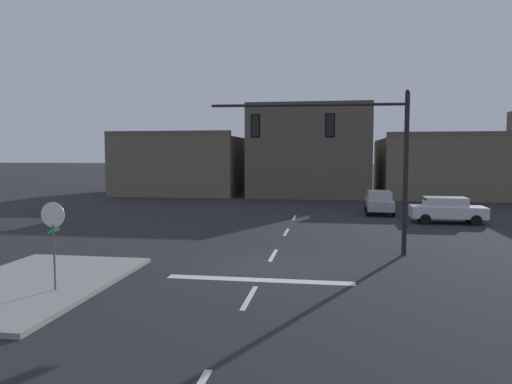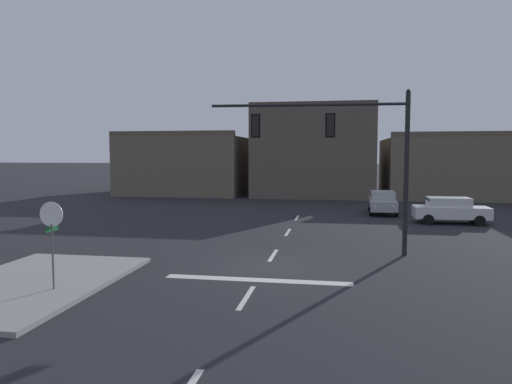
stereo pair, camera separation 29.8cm
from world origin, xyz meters
name	(u,v)px [view 1 (the left image)]	position (x,y,z in m)	size (l,w,h in m)	color
ground_plane	(267,266)	(0.00, 0.00, 0.00)	(400.00, 400.00, 0.00)	#232328
sidewalk_near_corner	(30,285)	(-7.16, -4.00, 0.07)	(5.00, 8.00, 0.15)	gray
stop_bar_paint	(259,280)	(0.00, -2.00, 0.00)	(6.40, 0.50, 0.01)	silver
lane_centreline	(273,255)	(0.00, 2.00, 0.00)	(0.16, 26.40, 0.01)	silver
signal_mast_near_side	(347,143)	(3.04, 2.77, 4.71)	(8.29, 0.62, 6.93)	black
stop_sign	(53,225)	(-5.88, -4.61, 2.14)	(0.76, 0.64, 2.83)	#56565B
car_lot_nearside	(447,209)	(9.51, 12.98, 0.86)	(4.48, 1.97, 1.61)	silver
car_lot_middle	(379,202)	(5.86, 17.23, 0.86)	(2.03, 4.51, 1.61)	#9EA0A5
building_row	(433,157)	(12.59, 32.54, 3.94)	(63.09, 13.46, 10.20)	#665B4C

